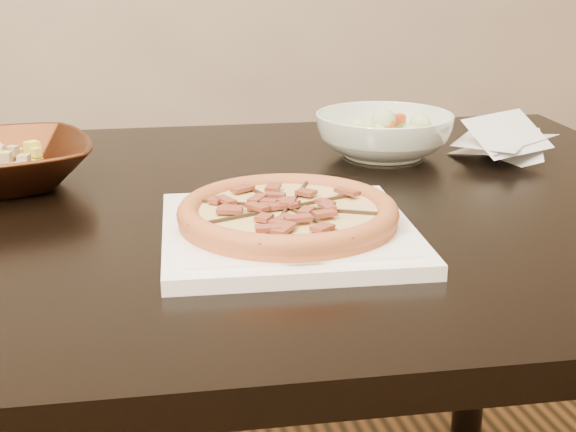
# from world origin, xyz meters

# --- Properties ---
(dining_table) EXTENTS (1.61, 1.11, 0.75)m
(dining_table) POSITION_xyz_m (-0.02, 0.08, 0.66)
(dining_table) COLOR black
(dining_table) RESTS_ON floor
(plate) EXTENTS (0.33, 0.33, 0.02)m
(plate) POSITION_xyz_m (0.10, -0.09, 0.76)
(plate) COLOR white
(plate) RESTS_ON dining_table
(pizza) EXTENTS (0.26, 0.26, 0.03)m
(pizza) POSITION_xyz_m (0.10, -0.09, 0.78)
(pizza) COLOR #C06641
(pizza) RESTS_ON plate
(salad_bowl) EXTENTS (0.24, 0.24, 0.07)m
(salad_bowl) POSITION_xyz_m (0.35, 0.26, 0.79)
(salad_bowl) COLOR white
(salad_bowl) RESTS_ON dining_table
(salad) EXTENTS (0.12, 0.11, 0.04)m
(salad) POSITION_xyz_m (0.35, 0.26, 0.84)
(salad) COLOR #BCD99C
(salad) RESTS_ON salad_bowl
(cling_film) EXTENTS (0.22, 0.20, 0.05)m
(cling_film) POSITION_xyz_m (0.55, 0.19, 0.78)
(cling_film) COLOR white
(cling_film) RESTS_ON dining_table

